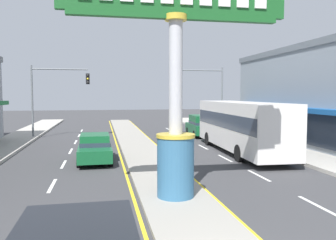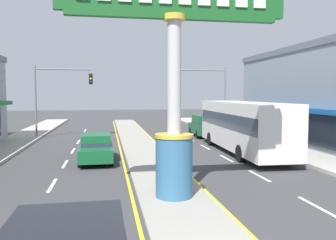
{
  "view_description": "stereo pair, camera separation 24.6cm",
  "coord_description": "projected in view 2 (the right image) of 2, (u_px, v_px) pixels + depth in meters",
  "views": [
    {
      "loc": [
        -2.54,
        -5.26,
        3.72
      ],
      "look_at": [
        0.38,
        9.66,
        2.6
      ],
      "focal_mm": 36.61,
      "sensor_mm": 36.0,
      "label": 1
    },
    {
      "loc": [
        -2.29,
        -5.3,
        3.72
      ],
      "look_at": [
        0.38,
        9.66,
        2.6
      ],
      "focal_mm": 36.61,
      "sensor_mm": 36.0,
      "label": 2
    }
  ],
  "objects": [
    {
      "name": "bus_near_right_lane",
      "position": [
        242.0,
        124.0,
        21.88
      ],
      "size": [
        2.93,
        11.28,
        3.26
      ],
      "color": "silver",
      "rests_on": "ground"
    },
    {
      "name": "sidewalk_right",
      "position": [
        281.0,
        148.0,
        23.22
      ],
      "size": [
        2.96,
        60.0,
        0.18
      ],
      "primitive_type": "cube",
      "color": "#ADA89E",
      "rests_on": "ground"
    },
    {
      "name": "district_sign",
      "position": [
        174.0,
        82.0,
        11.79
      ],
      "size": [
        7.89,
        1.36,
        7.85
      ],
      "color": "#33668C",
      "rests_on": "median_strip"
    },
    {
      "name": "suv_mid_left_lane",
      "position": [
        204.0,
        125.0,
        30.56
      ],
      "size": [
        2.13,
        4.68,
        1.9
      ],
      "color": "#14562D",
      "rests_on": "ground"
    },
    {
      "name": "sedan_far_right_lane",
      "position": [
        96.0,
        148.0,
        19.06
      ],
      "size": [
        1.89,
        4.33,
        1.53
      ],
      "color": "#14562D",
      "rests_on": "ground"
    },
    {
      "name": "lane_markings",
      "position": [
        143.0,
        152.0,
        22.22
      ],
      "size": [
        9.26,
        52.0,
        0.01
      ],
      "color": "silver",
      "rests_on": "ground"
    },
    {
      "name": "traffic_light_left_side",
      "position": [
        57.0,
        89.0,
        29.28
      ],
      "size": [
        4.86,
        0.46,
        6.2
      ],
      "color": "slate",
      "rests_on": "ground"
    },
    {
      "name": "median_strip",
      "position": [
        141.0,
        148.0,
        23.55
      ],
      "size": [
        2.52,
        52.0,
        0.14
      ],
      "primitive_type": "cube",
      "color": "gray",
      "rests_on": "ground"
    },
    {
      "name": "traffic_light_right_side",
      "position": [
        206.0,
        89.0,
        30.61
      ],
      "size": [
        4.86,
        0.46,
        6.2
      ],
      "color": "slate",
      "rests_on": "ground"
    }
  ]
}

